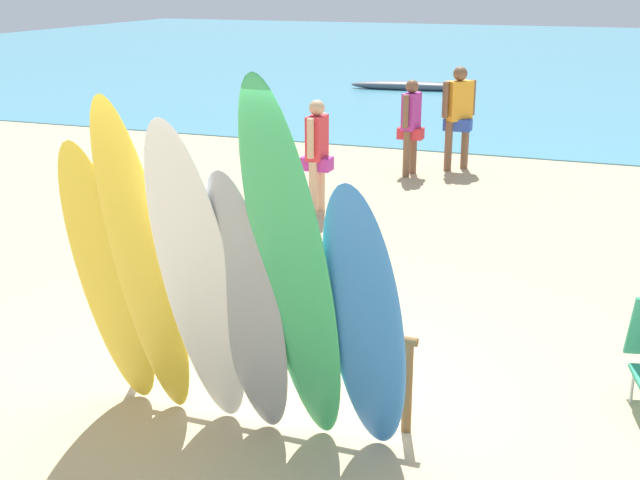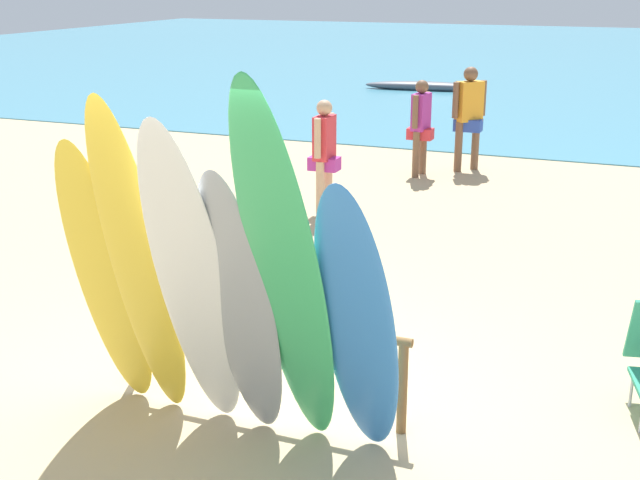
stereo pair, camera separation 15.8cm
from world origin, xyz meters
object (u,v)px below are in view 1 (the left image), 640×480
at_px(surfboard_rack, 262,338).
at_px(surfboard_green_4, 294,279).
at_px(surfboard_white_2, 199,286).
at_px(distant_boat, 411,86).
at_px(surfboard_yellow_1, 144,268).
at_px(beachgoer_near_rack, 317,149).
at_px(beachgoer_photographing, 458,111).
at_px(surfboard_grey_3, 248,311).
at_px(surfboard_yellow_0, 109,280).
at_px(beachgoer_midbeach, 411,121).
at_px(surfboard_blue_5, 365,327).

bearing_deg(surfboard_rack, surfboard_green_4, -51.86).
xyz_separation_m(surfboard_white_2, distant_boat, (-3.24, 18.25, -1.04)).
height_order(surfboard_yellow_1, distant_boat, surfboard_yellow_1).
bearing_deg(beachgoer_near_rack, beachgoer_photographing, 158.95).
distance_m(surfboard_grey_3, beachgoer_near_rack, 5.87).
relative_size(surfboard_yellow_1, surfboard_green_4, 0.91).
bearing_deg(surfboard_yellow_0, surfboard_green_4, -4.91).
bearing_deg(surfboard_grey_3, surfboard_yellow_1, -177.15).
bearing_deg(surfboard_yellow_0, surfboard_yellow_1, -11.27).
xyz_separation_m(surfboard_yellow_0, beachgoer_photographing, (0.69, 8.81, -0.08)).
distance_m(surfboard_yellow_1, surfboard_grey_3, 0.78).
relative_size(surfboard_yellow_0, surfboard_green_4, 0.79).
bearing_deg(beachgoer_photographing, surfboard_grey_3, 44.18).
relative_size(beachgoer_midbeach, beachgoer_photographing, 0.90).
bearing_deg(surfboard_yellow_1, surfboard_green_4, -3.85).
bearing_deg(surfboard_blue_5, surfboard_yellow_1, -174.43).
distance_m(surfboard_rack, surfboard_yellow_1, 1.06).
xyz_separation_m(surfboard_white_2, beachgoer_midbeach, (-0.71, 8.31, -0.29)).
relative_size(beachgoer_midbeach, distant_boat, 0.45).
distance_m(surfboard_white_2, surfboard_green_4, 0.69).
height_order(surfboard_white_2, beachgoer_midbeach, surfboard_white_2).
relative_size(surfboard_yellow_1, beachgoer_near_rack, 1.64).
distance_m(surfboard_white_2, beachgoer_photographing, 8.96).
height_order(surfboard_yellow_1, surfboard_blue_5, surfboard_yellow_1).
xyz_separation_m(surfboard_yellow_1, beachgoer_photographing, (0.35, 8.89, -0.24)).
distance_m(surfboard_grey_3, surfboard_green_4, 0.49).
bearing_deg(beachgoer_midbeach, surfboard_yellow_0, 6.37).
bearing_deg(surfboard_yellow_1, beachgoer_near_rack, 100.00).
height_order(surfboard_blue_5, distant_boat, surfboard_blue_5).
bearing_deg(beachgoer_photographing, beachgoer_near_rack, 20.82).
xyz_separation_m(surfboard_yellow_0, surfboard_blue_5, (1.87, -0.05, -0.05)).
bearing_deg(surfboard_blue_5, distant_boat, 107.69).
height_order(surfboard_yellow_0, surfboard_white_2, surfboard_white_2).
relative_size(surfboard_grey_3, distant_boat, 0.61).
relative_size(surfboard_white_2, surfboard_blue_5, 1.17).
relative_size(surfboard_yellow_1, surfboard_blue_5, 1.19).
xyz_separation_m(surfboard_grey_3, distant_boat, (-3.55, 18.18, -0.88)).
bearing_deg(beachgoer_near_rack, surfboard_blue_5, 23.02).
bearing_deg(beachgoer_photographing, surfboard_yellow_1, 39.32).
xyz_separation_m(surfboard_blue_5, beachgoer_near_rack, (-2.42, 5.61, -0.12)).
relative_size(surfboard_white_2, beachgoer_midbeach, 1.62).
bearing_deg(beachgoer_near_rack, surfboard_grey_3, 15.86).
bearing_deg(surfboard_rack, surfboard_yellow_0, -151.67).
relative_size(surfboard_yellow_0, distant_boat, 0.63).
bearing_deg(surfboard_green_4, surfboard_blue_5, 22.13).
bearing_deg(surfboard_green_4, distant_boat, 106.51).
bearing_deg(surfboard_rack, distant_boat, 100.87).
bearing_deg(distant_boat, surfboard_green_4, -77.92).
distance_m(surfboard_blue_5, beachgoer_near_rack, 6.11).
height_order(surfboard_yellow_0, surfboard_green_4, surfboard_green_4).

